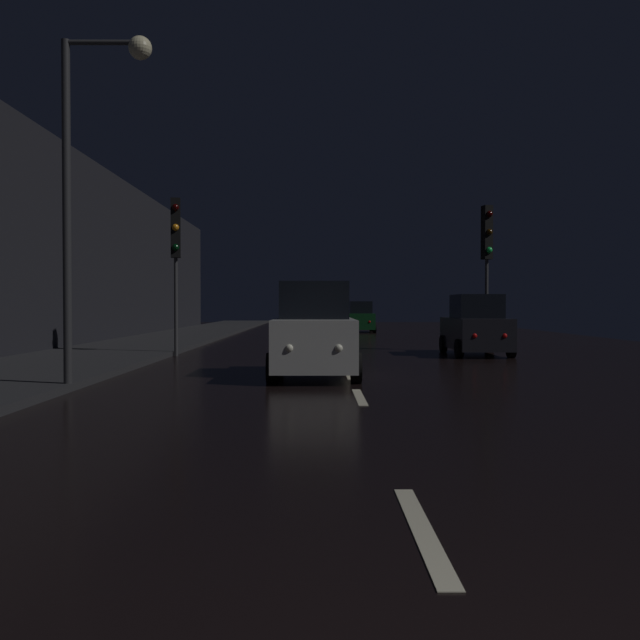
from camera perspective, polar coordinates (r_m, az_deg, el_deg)
The scene contains 10 objects.
ground at distance 26.58m, azimuth 1.36°, elevation -2.34°, with size 27.55×84.00×0.02m, color black.
sidewalk_left at distance 27.43m, azimuth -14.68°, elevation -2.09°, with size 4.40×84.00×0.15m, color #28282B.
building_facade_left at distance 24.96m, azimuth -22.57°, elevation 5.98°, with size 0.80×63.00×7.50m, color black.
lane_centerline at distance 11.40m, azimuth 3.58°, elevation -6.99°, with size 0.16×13.55×0.01m.
traffic_light_far_right at distance 25.61m, azimuth 13.43°, elevation 5.96°, with size 0.38×0.49×5.16m.
traffic_light_far_left at distance 23.02m, azimuth -11.65°, elevation 6.31°, with size 0.36×0.48×5.06m.
streetlamp_overhead at distance 14.22m, azimuth -18.06°, elevation 12.70°, with size 1.70×0.44×6.69m.
car_approaching_headlights at distance 16.12m, azimuth -0.47°, elevation -1.08°, with size 1.98×4.29×2.16m.
car_parked_right_far at distance 23.60m, azimuth 12.53°, elevation -0.58°, with size 1.82×3.94×1.99m.
car_distant_taillights at distance 42.80m, azimuth 3.30°, elevation 0.16°, with size 1.72×3.72×1.88m.
Camera 1 is at (-0.76, -2.02, 1.63)m, focal length 39.37 mm.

